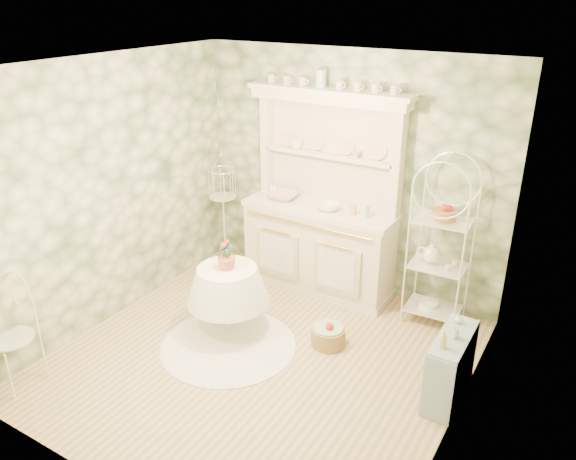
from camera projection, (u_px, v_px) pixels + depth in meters
The scene contains 22 objects.
floor at pixel (261, 358), 5.37m from camera, with size 3.60×3.60×0.00m, color tan.
ceiling at pixel (254, 67), 4.30m from camera, with size 3.60×3.60×0.00m, color white.
wall_left at pixel (111, 192), 5.69m from camera, with size 3.60×3.60×0.00m, color beige.
wall_right at pixel (469, 280), 3.98m from camera, with size 3.60×3.60×0.00m, color beige.
wall_back at pixel (348, 174), 6.25m from camera, with size 3.60×3.60×0.00m, color beige.
wall_front at pixel (93, 328), 3.42m from camera, with size 3.60×3.60×0.00m, color beige.
kitchen_dresser at pixel (320, 195), 6.20m from camera, with size 1.87×0.61×2.29m, color #F4E4CE.
bakers_rack at pixel (441, 237), 5.59m from camera, with size 0.60×0.43×1.94m, color white.
side_shelf at pixel (450, 368), 4.76m from camera, with size 0.25×0.68×0.58m, color #90A9C1.
round_table at pixel (229, 303), 5.69m from camera, with size 0.58×0.58×0.63m, color white.
cafe_chair at pixel (12, 345), 4.91m from camera, with size 0.35×0.35×0.77m, color white.
birdcage_stand at pixel (224, 215), 6.95m from camera, with size 0.32×0.32×1.35m, color white.
floor_basket at pixel (328, 335), 5.53m from camera, with size 0.34×0.34×0.22m, color #A27A49.
lace_rug at pixel (228, 345), 5.55m from camera, with size 1.34×1.34×0.01m, color white.
bowl_floral at pixel (284, 199), 6.48m from camera, with size 0.33×0.33×0.08m, color white.
bowl_white at pixel (328, 209), 6.16m from camera, with size 0.26×0.26×0.08m, color white.
cup_left at pixel (296, 146), 6.33m from camera, with size 0.13×0.13×0.10m, color white.
cup_right at pixel (356, 155), 5.99m from camera, with size 0.09×0.09×0.08m, color white.
potted_geranium at pixel (226, 255), 5.48m from camera, with size 0.15×0.11×0.29m, color #3F7238.
bottle_amber at pixel (444, 340), 4.46m from camera, with size 0.06×0.06×0.16m, color tan.
bottle_blue at pixel (454, 334), 4.59m from camera, with size 0.05×0.05×0.12m, color #9ABFDF.
bottle_glass at pixel (458, 320), 4.80m from camera, with size 0.07×0.07×0.09m, color silver.
Camera 1 is at (2.51, -3.67, 3.26)m, focal length 35.00 mm.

